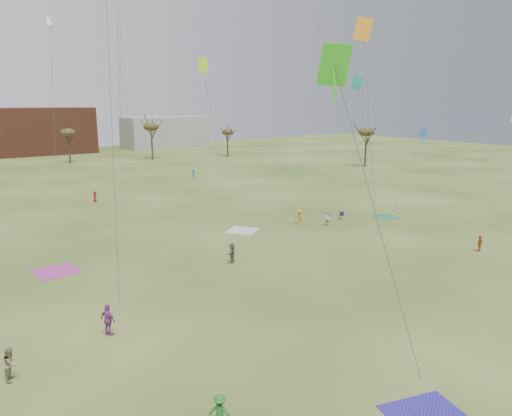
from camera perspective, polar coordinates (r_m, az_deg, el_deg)
ground at (r=31.50m, az=12.92°, el=-13.81°), size 260.00×260.00×0.00m
flyer_near_center at (r=22.49m, az=-4.28°, el=-22.89°), size 1.14×1.17×1.60m
spectator_fore_a at (r=49.86m, az=24.92°, el=-3.81°), size 0.94×0.49×1.53m
spectator_fore_b at (r=28.38m, az=-27.00°, el=-16.09°), size 0.94×1.04×1.74m
spectator_fore_c at (r=42.18m, az=-2.85°, el=-5.32°), size 1.47×1.54×1.74m
flyer_mid_b at (r=55.00m, az=5.17°, el=-1.07°), size 0.76×1.20×1.77m
spectator_mid_d at (r=30.95m, az=-17.08°, el=-12.54°), size 0.90×1.25×1.98m
spectator_mid_e at (r=54.97m, az=8.53°, el=-1.20°), size 0.90×0.73×1.72m
flyer_far_b at (r=70.85m, az=-18.52°, el=1.30°), size 0.85×0.86×1.50m
flyer_far_c at (r=86.62m, az=-7.41°, el=3.92°), size 1.02×1.33×1.82m
blanket_cream at (r=52.49m, az=-1.62°, el=-2.69°), size 4.28×4.28×0.03m
blanket_plum at (r=43.55m, az=-22.59°, el=-6.93°), size 3.61×3.61×0.03m
blanket_olive at (r=60.62m, az=15.04°, el=-1.03°), size 3.43×3.43×0.03m
camp_chair_right at (r=58.35m, az=10.00°, el=-1.05°), size 0.66×0.63×0.87m
kites_aloft at (r=44.57m, az=-10.87°, el=22.18°), size 66.45×77.85×27.19m
tree_line at (r=99.73m, az=-24.25°, el=7.63°), size 117.44×49.32×8.91m
building_brick at (r=141.34m, az=-24.26°, el=8.34°), size 26.00×16.00×12.00m
building_grey at (r=150.06m, az=-10.72°, el=8.83°), size 24.00×12.00×9.00m
radio_tower at (r=152.63m, az=-15.59°, el=14.18°), size 1.51×1.72×41.00m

